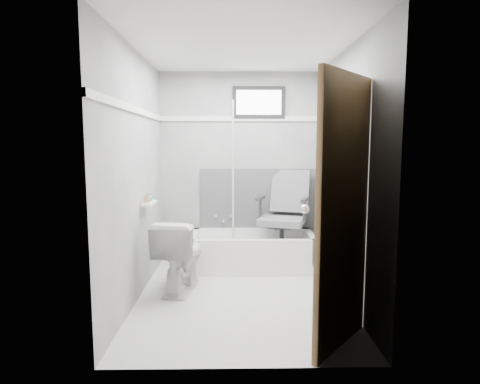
{
  "coord_description": "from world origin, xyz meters",
  "views": [
    {
      "loc": [
        -0.07,
        -3.83,
        1.5
      ],
      "look_at": [
        0.0,
        0.35,
        1.0
      ],
      "focal_mm": 30.0,
      "sensor_mm": 36.0,
      "label": 1
    }
  ],
  "objects_px": {
    "bathtub": "(252,251)",
    "office_chair": "(282,214)",
    "soap_bottle_b": "(149,197)",
    "toilet": "(180,255)",
    "door": "(394,221)",
    "soap_bottle_a": "(146,198)"
  },
  "relations": [
    {
      "from": "bathtub",
      "to": "soap_bottle_a",
      "type": "height_order",
      "value": "soap_bottle_a"
    },
    {
      "from": "soap_bottle_a",
      "to": "soap_bottle_b",
      "type": "distance_m",
      "value": 0.14
    },
    {
      "from": "bathtub",
      "to": "office_chair",
      "type": "relative_size",
      "value": 1.41
    },
    {
      "from": "toilet",
      "to": "soap_bottle_a",
      "type": "xyz_separation_m",
      "value": [
        -0.32,
        -0.04,
        0.6
      ]
    },
    {
      "from": "bathtub",
      "to": "toilet",
      "type": "xyz_separation_m",
      "value": [
        -0.78,
        -0.74,
        0.16
      ]
    },
    {
      "from": "door",
      "to": "soap_bottle_b",
      "type": "xyz_separation_m",
      "value": [
        -1.92,
        1.57,
        -0.04
      ]
    },
    {
      "from": "door",
      "to": "soap_bottle_b",
      "type": "bearing_deg",
      "value": 140.69
    },
    {
      "from": "toilet",
      "to": "door",
      "type": "relative_size",
      "value": 0.37
    },
    {
      "from": "soap_bottle_b",
      "to": "soap_bottle_a",
      "type": "bearing_deg",
      "value": -90.0
    },
    {
      "from": "door",
      "to": "soap_bottle_a",
      "type": "distance_m",
      "value": 2.4
    },
    {
      "from": "office_chair",
      "to": "soap_bottle_b",
      "type": "height_order",
      "value": "office_chair"
    },
    {
      "from": "bathtub",
      "to": "office_chair",
      "type": "distance_m",
      "value": 0.58
    },
    {
      "from": "bathtub",
      "to": "toilet",
      "type": "height_order",
      "value": "toilet"
    },
    {
      "from": "soap_bottle_b",
      "to": "office_chair",
      "type": "bearing_deg",
      "value": 24.98
    },
    {
      "from": "door",
      "to": "soap_bottle_a",
      "type": "height_order",
      "value": "door"
    },
    {
      "from": "office_chair",
      "to": "door",
      "type": "distance_m",
      "value": 2.32
    },
    {
      "from": "office_chair",
      "to": "toilet",
      "type": "bearing_deg",
      "value": -128.08
    },
    {
      "from": "toilet",
      "to": "soap_bottle_a",
      "type": "relative_size",
      "value": 6.97
    },
    {
      "from": "door",
      "to": "office_chair",
      "type": "bearing_deg",
      "value": 101.53
    },
    {
      "from": "toilet",
      "to": "soap_bottle_b",
      "type": "xyz_separation_m",
      "value": [
        -0.32,
        0.1,
        0.59
      ]
    },
    {
      "from": "door",
      "to": "toilet",
      "type": "bearing_deg",
      "value": 137.43
    },
    {
      "from": "soap_bottle_b",
      "to": "door",
      "type": "bearing_deg",
      "value": -39.31
    }
  ]
}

